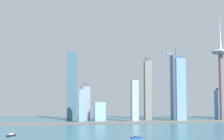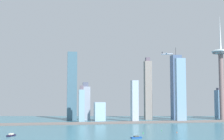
{
  "view_description": "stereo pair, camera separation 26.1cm",
  "coord_description": "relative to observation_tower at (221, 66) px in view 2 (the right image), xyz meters",
  "views": [
    {
      "loc": [
        -192.98,
        -319.66,
        65.73
      ],
      "look_at": [
        -56.8,
        424.22,
        125.19
      ],
      "focal_mm": 51.18,
      "sensor_mm": 36.0,
      "label": 1
    },
    {
      "loc": [
        -192.72,
        -319.7,
        65.73
      ],
      "look_at": [
        -56.8,
        424.22,
        125.19
      ],
      "focal_mm": 51.18,
      "sensor_mm": 36.0,
      "label": 2
    }
  ],
  "objects": [
    {
      "name": "skyscraper_0",
      "position": [
        -323.66,
        31.28,
        -120.51
      ],
      "size": [
        27.15,
        27.83,
        47.42
      ],
      "color": "#96B8CE",
      "rests_on": "ground"
    },
    {
      "name": "waterfront_pier",
      "position": [
        -247.73,
        -45.96,
        -142.94
      ],
      "size": [
        969.97,
        41.43,
        2.56
      ],
      "primitive_type": "cube",
      "color": "#635A57",
      "rests_on": "ground"
    },
    {
      "name": "skyscraper_9",
      "position": [
        30.01,
        66.07,
        -102.98
      ],
      "size": [
        20.91,
        23.3,
        86.66
      ],
      "color": "slate",
      "rests_on": "ground"
    },
    {
      "name": "channel_buoy_0",
      "position": [
        -244.09,
        -218.43,
        -143.2
      ],
      "size": [
        1.33,
        1.33,
        2.05
      ],
      "primitive_type": "cone",
      "color": "green",
      "rests_on": "ground"
    },
    {
      "name": "skyscraper_10",
      "position": [
        -393.27,
        60.47,
        -54.36
      ],
      "size": [
        25.39,
        17.08,
        179.72
      ],
      "color": "#426478",
      "rests_on": "ground"
    },
    {
      "name": "skyscraper_11",
      "position": [
        -373.28,
        -5.32,
        -102.86
      ],
      "size": [
        13.69,
        14.24,
        88.6
      ],
      "color": "#7BA5B9",
      "rests_on": "ground"
    },
    {
      "name": "skyscraper_4",
      "position": [
        -111.84,
        38.88,
        -56.92
      ],
      "size": [
        25.43,
        24.27,
        196.22
      ],
      "color": "#496086",
      "rests_on": "ground"
    },
    {
      "name": "skyscraper_7",
      "position": [
        -242.91,
        -14.04,
        -93.22
      ],
      "size": [
        16.04,
        20.68,
        102.0
      ],
      "color": "#A3B5C8",
      "rests_on": "ground"
    },
    {
      "name": "skyscraper_8",
      "position": [
        -357.92,
        55.09,
        -98.02
      ],
      "size": [
        23.88,
        12.97,
        99.61
      ],
      "color": "#919AAC",
      "rests_on": "ground"
    },
    {
      "name": "channel_buoy_2",
      "position": [
        -227.23,
        -249.79,
        -142.73
      ],
      "size": [
        1.55,
        1.55,
        2.97
      ],
      "primitive_type": "cone",
      "color": "#E54C19",
      "rests_on": "ground"
    },
    {
      "name": "boat_2",
      "position": [
        -315.37,
        -306.21,
        -142.84
      ],
      "size": [
        17.79,
        9.52,
        7.3
      ],
      "rotation": [
        0.0,
        0.0,
        3.35
      ],
      "color": "navy",
      "rests_on": "ground"
    },
    {
      "name": "observation_tower",
      "position": [
        0.0,
        0.0,
        0.0
      ],
      "size": [
        47.05,
        47.05,
        283.46
      ],
      "color": "#7B6262",
      "rests_on": "ground"
    },
    {
      "name": "skyscraper_2",
      "position": [
        -189.19,
        48.4,
        -63.42
      ],
      "size": [
        19.3,
        15.31,
        168.03
      ],
      "color": "gray",
      "rests_on": "ground"
    },
    {
      "name": "boat_1",
      "position": [
        -506.75,
        -245.43,
        -142.62
      ],
      "size": [
        13.36,
        18.7,
        4.39
      ],
      "rotation": [
        0.0,
        0.0,
        1.15
      ],
      "color": "black",
      "rests_on": "ground"
    },
    {
      "name": "airplane",
      "position": [
        -168.59,
        -45.62,
        22.01
      ],
      "size": [
        26.04,
        26.48,
        7.52
      ],
      "rotation": [
        0.0,
        0.0,
        5.78
      ],
      "color": "silver"
    },
    {
      "name": "channel_buoy_1",
      "position": [
        -288.14,
        -248.73,
        -143.12
      ],
      "size": [
        1.94,
        1.94,
        2.21
      ],
      "primitive_type": "cone",
      "color": "green",
      "rests_on": "ground"
    },
    {
      "name": "skyscraper_1",
      "position": [
        -128.36,
        -30.37,
        -65.09
      ],
      "size": [
        24.43,
        13.02,
        158.27
      ],
      "color": "#759ABB",
      "rests_on": "ground"
    }
  ]
}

